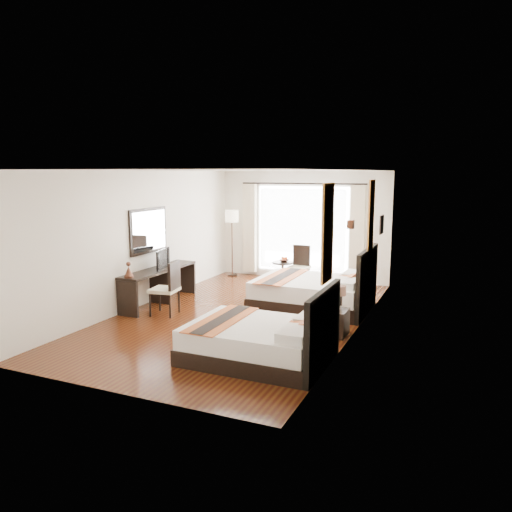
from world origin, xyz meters
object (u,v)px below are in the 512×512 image
at_px(bed_far, 315,292).
at_px(console_desk, 159,286).
at_px(desk_chair, 166,298).
at_px(side_table, 283,274).
at_px(nightstand, 336,322).
at_px(window_chair, 299,274).
at_px(vase, 334,306).
at_px(television, 160,259).
at_px(bed_near, 262,340).
at_px(table_lamp, 340,292).
at_px(floor_lamp, 232,220).
at_px(fruit_bowl, 284,261).

bearing_deg(bed_far, console_desk, -162.74).
distance_m(desk_chair, side_table, 3.54).
height_order(console_desk, side_table, console_desk).
relative_size(nightstand, window_chair, 0.47).
bearing_deg(bed_far, side_table, 128.68).
bearing_deg(nightstand, vase, -86.90).
height_order(bed_far, television, bed_far).
relative_size(bed_near, table_lamp, 6.05).
height_order(table_lamp, window_chair, window_chair).
distance_m(bed_near, television, 3.93).
bearing_deg(floor_lamp, nightstand, -44.59).
bearing_deg(desk_chair, fruit_bowl, -118.24).
height_order(television, floor_lamp, floor_lamp).
relative_size(table_lamp, console_desk, 0.16).
distance_m(nightstand, desk_chair, 3.38).
xyz_separation_m(console_desk, side_table, (1.79, 2.67, -0.08)).
distance_m(bed_far, side_table, 2.17).
bearing_deg(television, bed_far, -87.10).
distance_m(bed_far, table_lamp, 1.70).
relative_size(nightstand, fruit_bowl, 1.98).
xyz_separation_m(table_lamp, floor_lamp, (-3.87, 3.66, 0.77)).
xyz_separation_m(bed_near, window_chair, (-1.05, 4.81, 0.00)).
xyz_separation_m(side_table, window_chair, (0.42, 0.03, 0.01)).
bearing_deg(bed_far, fruit_bowl, 127.74).
bearing_deg(desk_chair, television, -57.75).
xyz_separation_m(nightstand, vase, (0.01, -0.19, 0.35)).
bearing_deg(table_lamp, television, 173.52).
bearing_deg(floor_lamp, side_table, -18.50).
xyz_separation_m(bed_far, floor_lamp, (-3.02, 2.25, 1.16)).
relative_size(television, fruit_bowl, 3.06).
bearing_deg(nightstand, desk_chair, -178.27).
bearing_deg(table_lamp, console_desk, 173.80).
height_order(nightstand, vase, vase).
relative_size(television, window_chair, 0.72).
bearing_deg(console_desk, bed_far, 17.26).
relative_size(console_desk, television, 3.04).
relative_size(bed_far, floor_lamp, 1.30).
distance_m(television, side_table, 3.26).
bearing_deg(bed_far, desk_chair, -147.21).
relative_size(nightstand, vase, 3.18).
xyz_separation_m(television, fruit_bowl, (1.80, 2.67, -0.35)).
relative_size(bed_near, desk_chair, 1.94).
xyz_separation_m(bed_far, vase, (0.84, -1.73, 0.24)).
height_order(nightstand, floor_lamp, floor_lamp).
distance_m(bed_near, table_lamp, 1.88).
relative_size(vase, side_table, 0.25).
bearing_deg(desk_chair, window_chair, -123.72).
xyz_separation_m(nightstand, television, (-3.96, 0.58, 0.74)).
bearing_deg(window_chair, vase, 28.17).
xyz_separation_m(bed_far, fruit_bowl, (-1.32, 1.71, 0.28)).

